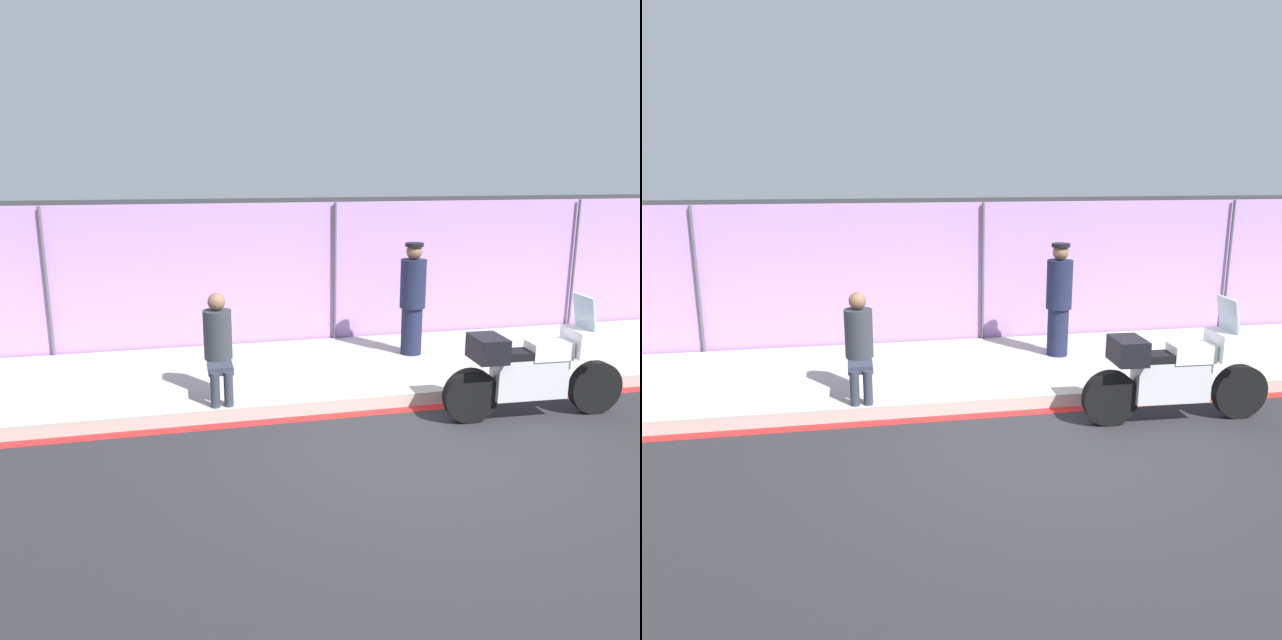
% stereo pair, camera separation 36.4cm
% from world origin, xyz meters
% --- Properties ---
extents(ground_plane, '(120.00, 120.00, 0.00)m').
position_xyz_m(ground_plane, '(0.00, 0.00, 0.00)').
color(ground_plane, '#262628').
extents(sidewalk, '(34.00, 2.91, 0.18)m').
position_xyz_m(sidewalk, '(0.00, 2.71, 0.09)').
color(sidewalk, '#ADA89E').
rests_on(sidewalk, ground_plane).
extents(curb_paint_stripe, '(34.00, 0.18, 0.01)m').
position_xyz_m(curb_paint_stripe, '(0.00, 1.17, 0.00)').
color(curb_paint_stripe, red).
rests_on(curb_paint_stripe, ground_plane).
extents(storefront_fence, '(32.30, 0.17, 2.50)m').
position_xyz_m(storefront_fence, '(0.00, 4.26, 1.25)').
color(storefront_fence, '#AD7FC6').
rests_on(storefront_fence, ground_plane).
extents(motorcycle, '(2.37, 0.56, 1.55)m').
position_xyz_m(motorcycle, '(1.64, 0.59, 0.63)').
color(motorcycle, black).
rests_on(motorcycle, ground_plane).
extents(officer_standing, '(0.40, 0.40, 1.76)m').
position_xyz_m(officer_standing, '(0.96, 3.00, 1.08)').
color(officer_standing, '#191E38').
rests_on(officer_standing, sidewalk).
extents(person_seated_on_curb, '(0.36, 0.68, 1.35)m').
position_xyz_m(person_seated_on_curb, '(-2.14, 1.74, 0.93)').
color(person_seated_on_curb, '#2D3342').
rests_on(person_seated_on_curb, sidewalk).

